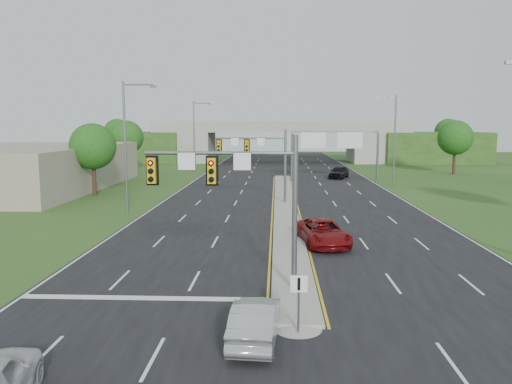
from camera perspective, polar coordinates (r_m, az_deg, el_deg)
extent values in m
plane|color=#264619|center=(22.66, 4.35, -11.42)|extent=(240.00, 240.00, 0.00)
cube|color=black|center=(56.89, 3.17, 0.18)|extent=(24.00, 160.00, 0.02)
cube|color=gray|center=(45.00, 3.37, -1.69)|extent=(2.00, 54.00, 0.16)
cone|color=gray|center=(18.89, 4.78, -15.10)|extent=(2.00, 2.00, 0.16)
cube|color=gold|center=(45.01, 1.90, -1.77)|extent=(0.12, 54.00, 0.01)
cube|color=gold|center=(45.05, 4.83, -1.79)|extent=(0.12, 54.00, 0.01)
cube|color=silver|center=(57.93, -8.58, 0.26)|extent=(0.12, 160.00, 0.01)
cube|color=silver|center=(58.26, 14.85, 0.13)|extent=(0.12, 160.00, 0.01)
cube|color=silver|center=(22.43, -12.76, -11.72)|extent=(10.50, 0.50, 0.01)
cylinder|color=slate|center=(21.77, 4.45, -2.68)|extent=(0.24, 0.24, 7.00)
cylinder|color=slate|center=(21.57, -4.16, 4.46)|extent=(6.50, 0.16, 0.16)
cube|color=gold|center=(21.42, -5.08, 2.41)|extent=(0.35, 0.25, 1.10)
cube|color=gold|center=(21.91, -11.85, 2.40)|extent=(0.35, 0.25, 1.10)
cube|color=black|center=(21.56, -5.03, 2.45)|extent=(0.55, 0.04, 1.30)
cube|color=black|center=(22.05, -11.76, 2.43)|extent=(0.55, 0.04, 1.30)
sphere|color=#FF0C05|center=(21.26, -5.14, 3.32)|extent=(0.20, 0.20, 0.20)
sphere|color=#FF0C05|center=(21.76, -11.95, 3.28)|extent=(0.20, 0.20, 0.20)
cube|color=white|center=(21.71, -7.94, 3.50)|extent=(0.75, 0.04, 0.75)
cube|color=white|center=(21.41, -1.58, 3.51)|extent=(0.75, 0.04, 0.75)
cylinder|color=slate|center=(46.57, 3.36, 2.84)|extent=(0.24, 0.24, 7.00)
cylinder|color=slate|center=(46.48, -0.65, 6.18)|extent=(6.50, 0.16, 0.16)
cube|color=gold|center=(46.28, -1.06, 5.25)|extent=(0.35, 0.25, 1.10)
cube|color=gold|center=(46.50, -4.28, 5.24)|extent=(0.35, 0.25, 1.10)
cube|color=black|center=(46.41, -1.05, 5.25)|extent=(0.55, 0.04, 1.30)
cube|color=black|center=(46.64, -4.26, 5.24)|extent=(0.55, 0.04, 1.30)
sphere|color=#FF0C05|center=(46.13, -1.08, 5.67)|extent=(0.20, 0.20, 0.20)
sphere|color=#FF0C05|center=(46.36, -4.30, 5.66)|extent=(0.20, 0.20, 0.20)
cube|color=white|center=(46.49, -2.42, 5.74)|extent=(0.75, 0.04, 0.75)
cube|color=white|center=(46.35, 0.56, 5.74)|extent=(0.75, 0.04, 0.75)
cylinder|color=slate|center=(18.05, 4.88, -12.78)|extent=(0.08, 0.08, 2.20)
cube|color=white|center=(17.74, 4.92, -10.42)|extent=(0.60, 0.04, 0.60)
cube|color=black|center=(17.71, 4.93, -10.45)|extent=(0.10, 0.02, 0.45)
cylinder|color=slate|center=(66.56, 4.11, 4.11)|extent=(0.28, 0.28, 6.60)
cylinder|color=slate|center=(67.84, 13.72, 3.98)|extent=(0.28, 0.28, 6.60)
cube|color=slate|center=(66.85, 9.02, 6.79)|extent=(11.50, 0.35, 0.35)
cube|color=#0B5122|center=(66.40, 6.56, 5.88)|extent=(3.20, 0.08, 2.00)
cube|color=#0B5122|center=(66.92, 10.68, 5.82)|extent=(3.20, 0.08, 2.00)
cube|color=silver|center=(66.35, 6.56, 5.88)|extent=(3.30, 0.03, 2.10)
cube|color=silver|center=(66.87, 10.69, 5.81)|extent=(3.30, 0.03, 2.10)
cube|color=gray|center=(102.78, -6.72, 5.15)|extent=(6.00, 12.00, 6.00)
cube|color=gray|center=(103.04, 12.38, 5.03)|extent=(6.00, 12.00, 6.00)
cube|color=#264619|center=(105.61, -13.72, 5.05)|extent=(20.00, 14.00, 6.00)
cube|color=#264619|center=(106.07, 19.33, 4.85)|extent=(20.00, 14.00, 6.00)
cube|color=gray|center=(101.41, 2.86, 7.20)|extent=(50.00, 12.00, 1.20)
cube|color=gray|center=(95.60, 2.89, 7.80)|extent=(50.00, 0.40, 0.90)
cube|color=gray|center=(107.20, 2.84, 7.78)|extent=(50.00, 0.40, 0.90)
cylinder|color=slate|center=(43.35, -14.71, 4.90)|extent=(0.20, 0.20, 11.00)
cylinder|color=slate|center=(43.08, -13.33, 11.85)|extent=(2.50, 0.12, 0.12)
cube|color=slate|center=(42.76, -11.68, 11.73)|extent=(0.50, 0.25, 0.18)
cylinder|color=slate|center=(77.47, -7.10, 6.20)|extent=(0.20, 0.20, 11.00)
cylinder|color=slate|center=(77.32, -6.23, 10.06)|extent=(2.50, 0.12, 0.12)
cube|color=slate|center=(77.14, -5.30, 9.97)|extent=(0.50, 0.25, 0.18)
cube|color=slate|center=(29.09, 27.05, 13.06)|extent=(0.50, 0.25, 0.18)
cylinder|color=slate|center=(63.07, 15.56, 5.66)|extent=(0.20, 0.20, 11.00)
cylinder|color=slate|center=(62.86, 14.61, 10.43)|extent=(2.50, 0.12, 0.12)
cube|color=slate|center=(62.60, 13.47, 10.34)|extent=(0.50, 0.25, 0.18)
cylinder|color=#382316|center=(55.14, -18.02, 1.66)|extent=(0.44, 0.44, 4.00)
sphere|color=#214913|center=(54.91, -18.16, 4.99)|extent=(4.80, 4.80, 4.80)
cylinder|color=#382316|center=(80.02, -14.51, 3.64)|extent=(0.44, 0.44, 4.25)
sphere|color=#214913|center=(79.87, -14.59, 6.07)|extent=(5.20, 5.20, 5.20)
cylinder|color=#382316|center=(81.14, 21.70, 3.39)|extent=(0.44, 0.44, 4.25)
sphere|color=#214913|center=(80.99, 21.82, 5.79)|extent=(5.20, 5.20, 5.20)
cylinder|color=#382316|center=(121.36, -15.53, 4.95)|extent=(0.44, 0.44, 4.50)
sphere|color=#214913|center=(121.26, -15.59, 6.65)|extent=(6.00, 6.00, 6.00)
cylinder|color=#382316|center=(117.83, -9.01, 5.00)|extent=(0.44, 0.44, 4.25)
sphere|color=#214913|center=(117.73, -9.04, 6.65)|extent=(5.60, 5.60, 5.60)
cylinder|color=#382316|center=(118.15, 14.55, 4.86)|extent=(0.44, 0.44, 4.25)
sphere|color=#214913|center=(118.05, 14.61, 6.50)|extent=(5.60, 5.60, 5.60)
cylinder|color=#382316|center=(121.86, 21.02, 4.73)|extent=(0.44, 0.44, 4.50)
sphere|color=#214913|center=(121.76, 21.10, 6.42)|extent=(6.00, 6.00, 6.00)
cube|color=gray|center=(63.70, -24.94, 2.54)|extent=(18.00, 30.00, 5.00)
imported|color=#A0A4A8|center=(17.73, -0.07, -14.45)|extent=(1.76, 4.36, 1.41)
imported|color=maroon|center=(31.32, 7.69, -4.59)|extent=(3.41, 5.88, 1.54)
imported|color=black|center=(70.69, 9.46, 2.26)|extent=(3.68, 5.44, 1.72)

